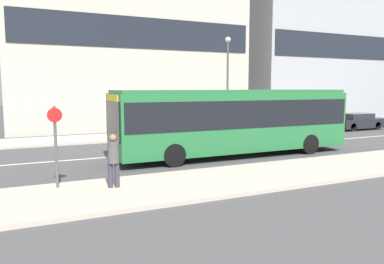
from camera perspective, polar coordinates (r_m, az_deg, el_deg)
ground_plane at (r=18.72m, az=-3.11°, el=-3.11°), size 120.00×120.00×0.00m
sidewalk_near at (r=13.22m, az=7.07°, el=-7.04°), size 44.00×3.50×0.13m
sidewalk_far at (r=24.56m, az=-8.53°, el=-0.65°), size 44.00×3.50×0.13m
lane_centerline at (r=18.71m, az=-3.11°, el=-3.09°), size 41.80×0.16×0.01m
city_bus at (r=17.71m, az=6.45°, el=2.15°), size 11.51×2.62×3.11m
parked_car_0 at (r=27.74m, az=16.61°, el=1.17°), size 4.38×1.84×1.34m
parked_car_1 at (r=31.39m, az=23.85°, el=1.44°), size 4.15×1.68×1.26m
pedestrian_near_stop at (r=11.79m, az=-11.89°, el=-3.83°), size 0.34×0.34×1.66m
bus_stop_sign at (r=12.17m, az=-20.08°, el=-1.19°), size 0.44×0.12×2.52m
street_lamp at (r=25.58m, az=5.45°, el=8.73°), size 0.36×0.36×6.44m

